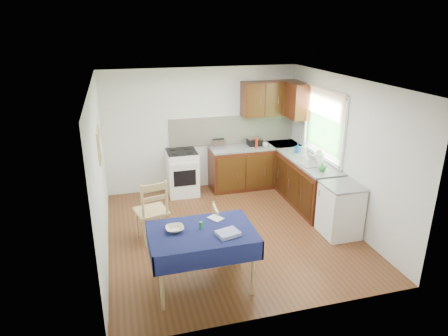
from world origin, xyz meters
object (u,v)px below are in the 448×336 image
object	(u,v)px
toaster	(218,144)
dish_rack	(313,164)
chair_far	(152,209)
dining_table	(202,238)
sandwich_press	(255,141)
chair_near	(224,232)
kettle	(319,158)

from	to	relation	value
toaster	dish_rack	xyz separation A→B (m)	(1.40, -1.40, -0.08)
chair_far	toaster	distance (m)	2.37
dining_table	chair_far	xyz separation A→B (m)	(-0.51, 1.34, -0.15)
chair_far	sandwich_press	distance (m)	2.97
chair_near	kettle	xyz separation A→B (m)	(2.08, 1.16, 0.56)
chair_far	dish_rack	distance (m)	2.97
chair_near	dish_rack	xyz separation A→B (m)	(1.99, 1.20, 0.45)
chair_near	dish_rack	distance (m)	2.37
dining_table	toaster	xyz separation A→B (m)	(1.02, 3.09, 0.28)
kettle	dish_rack	bearing A→B (deg)	156.11
chair_near	toaster	bearing A→B (deg)	-9.33
dining_table	kettle	xyz separation A→B (m)	(2.51, 1.65, 0.32)
chair_near	kettle	world-z (taller)	kettle
dish_rack	kettle	xyz separation A→B (m)	(0.09, -0.04, 0.11)
chair_near	sandwich_press	bearing A→B (deg)	-24.20
dining_table	kettle	world-z (taller)	kettle
sandwich_press	dish_rack	distance (m)	1.57
chair_far	sandwich_press	size ratio (longest dim) A/B	3.73
dining_table	chair_near	bearing A→B (deg)	65.06
dish_rack	kettle	distance (m)	0.14
toaster	kettle	distance (m)	2.07
sandwich_press	dish_rack	size ratio (longest dim) A/B	0.70
chair_near	kettle	size ratio (longest dim) A/B	2.99
dining_table	chair_far	size ratio (longest dim) A/B	1.27
sandwich_press	dish_rack	world-z (taller)	dish_rack
dining_table	dish_rack	world-z (taller)	dish_rack
chair_near	toaster	distance (m)	2.72
chair_far	chair_near	world-z (taller)	chair_far
toaster	kettle	size ratio (longest dim) A/B	0.95
kettle	sandwich_press	bearing A→B (deg)	114.88
kettle	chair_far	bearing A→B (deg)	-174.03
chair_far	chair_near	distance (m)	1.27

